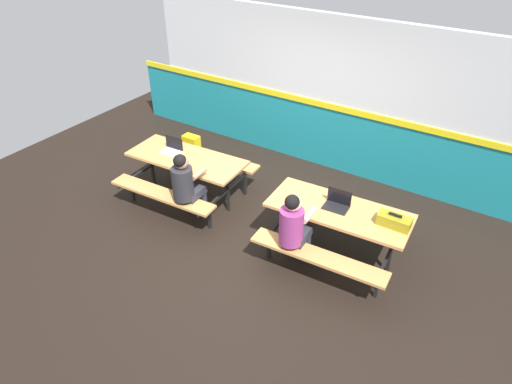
# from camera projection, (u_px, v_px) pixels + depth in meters

# --- Properties ---
(ground_plane) EXTENTS (10.00, 10.00, 0.02)m
(ground_plane) POSITION_uv_depth(u_px,v_px,m) (247.00, 232.00, 6.63)
(ground_plane) COLOR black
(accent_backdrop) EXTENTS (8.00, 0.14, 2.60)m
(accent_backdrop) POSITION_uv_depth(u_px,v_px,m) (325.00, 98.00, 7.58)
(accent_backdrop) COLOR teal
(accent_backdrop) RESTS_ON ground
(picnic_table_left) EXTENTS (1.87, 1.65, 0.74)m
(picnic_table_left) POSITION_uv_depth(u_px,v_px,m) (187.00, 166.00, 7.04)
(picnic_table_left) COLOR tan
(picnic_table_left) RESTS_ON ground
(picnic_table_right) EXTENTS (1.87, 1.65, 0.74)m
(picnic_table_right) POSITION_uv_depth(u_px,v_px,m) (338.00, 219.00, 5.92)
(picnic_table_right) COLOR tan
(picnic_table_right) RESTS_ON ground
(student_nearer) EXTENTS (0.38, 0.53, 1.21)m
(student_nearer) POSITION_uv_depth(u_px,v_px,m) (186.00, 183.00, 6.39)
(student_nearer) COLOR #2D2D38
(student_nearer) RESTS_ON ground
(student_further) EXTENTS (0.38, 0.53, 1.21)m
(student_further) POSITION_uv_depth(u_px,v_px,m) (294.00, 226.00, 5.59)
(student_further) COLOR #2D2D38
(student_further) RESTS_ON ground
(laptop_silver) EXTENTS (0.33, 0.24, 0.22)m
(laptop_silver) POSITION_uv_depth(u_px,v_px,m) (172.00, 149.00, 7.07)
(laptop_silver) COLOR silver
(laptop_silver) RESTS_ON picnic_table_left
(laptop_dark) EXTENTS (0.33, 0.24, 0.22)m
(laptop_dark) POSITION_uv_depth(u_px,v_px,m) (337.00, 204.00, 5.84)
(laptop_dark) COLOR black
(laptop_dark) RESTS_ON picnic_table_right
(toolbox_grey) EXTENTS (0.40, 0.18, 0.18)m
(toolbox_grey) POSITION_uv_depth(u_px,v_px,m) (394.00, 221.00, 5.50)
(toolbox_grey) COLOR olive
(toolbox_grey) RESTS_ON picnic_table_right
(backpack_dark) EXTENTS (0.30, 0.22, 0.44)m
(backpack_dark) POSITION_uv_depth(u_px,v_px,m) (192.00, 147.00, 8.32)
(backpack_dark) COLOR yellow
(backpack_dark) RESTS_ON ground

